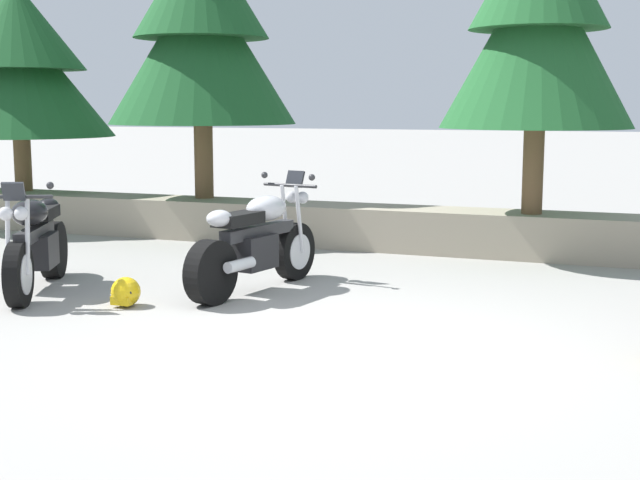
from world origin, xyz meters
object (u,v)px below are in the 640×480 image
pine_tree_mid_left (201,23)px  pine_tree_far_left (18,62)px  motorcycle_silver_centre (257,244)px  rider_helmet (125,292)px  pine_tree_mid_right (539,11)px  motorcycle_black_near_left (36,244)px

pine_tree_mid_left → pine_tree_far_left: bearing=-178.9°
motorcycle_silver_centre → rider_helmet: size_ratio=7.34×
pine_tree_mid_left → pine_tree_mid_right: 4.66m
pine_tree_mid_left → pine_tree_mid_right: size_ratio=1.02×
motorcycle_silver_centre → rider_helmet: 1.43m
motorcycle_silver_centre → pine_tree_mid_right: pine_tree_mid_right is taller
motorcycle_black_near_left → rider_helmet: bearing=-12.1°
pine_tree_far_left → motorcycle_silver_centre: bearing=-30.1°
motorcycle_silver_centre → pine_tree_mid_left: 4.71m
motorcycle_black_near_left → motorcycle_silver_centre: bearing=22.1°
motorcycle_black_near_left → motorcycle_silver_centre: 2.23m
motorcycle_silver_centre → pine_tree_far_left: pine_tree_far_left is taller
motorcycle_silver_centre → rider_helmet: bearing=-127.8°
motorcycle_silver_centre → rider_helmet: motorcycle_silver_centre is taller
motorcycle_black_near_left → pine_tree_far_left: size_ratio=0.61×
pine_tree_mid_left → pine_tree_mid_right: pine_tree_mid_left is taller
pine_tree_far_left → pine_tree_mid_right: pine_tree_mid_right is taller
motorcycle_black_near_left → pine_tree_mid_right: 6.34m
motorcycle_silver_centre → pine_tree_far_left: 6.63m
pine_tree_far_left → pine_tree_mid_left: bearing=1.1°
pine_tree_mid_left → pine_tree_mid_right: bearing=-2.8°
pine_tree_far_left → pine_tree_mid_right: bearing=-1.2°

